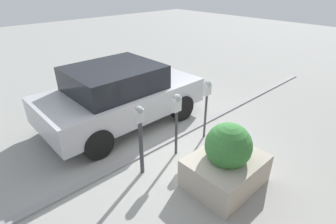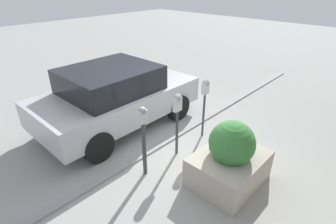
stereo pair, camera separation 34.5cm
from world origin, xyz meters
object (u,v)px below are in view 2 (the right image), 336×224
at_px(parking_meter_second, 177,110).
at_px(planter_box, 230,159).
at_px(parking_meter_middle, 205,94).
at_px(parked_car_front, 116,96).
at_px(parking_meter_nearest, 143,133).

height_order(parking_meter_second, planter_box, parking_meter_second).
bearing_deg(parking_meter_middle, planter_box, -126.31).
height_order(planter_box, parked_car_front, parked_car_front).
xyz_separation_m(parking_meter_nearest, parking_meter_middle, (1.86, 0.02, 0.15)).
bearing_deg(parking_meter_nearest, parking_meter_middle, 0.64).
relative_size(parking_meter_nearest, parking_meter_middle, 1.01).
distance_m(parking_meter_middle, planter_box, 1.69).
xyz_separation_m(parking_meter_middle, parked_car_front, (-1.04, 1.90, -0.28)).
bearing_deg(parking_meter_nearest, planter_box, -53.91).
distance_m(parking_meter_nearest, planter_box, 1.61).
distance_m(planter_box, parked_car_front, 3.20).
bearing_deg(parking_meter_nearest, parked_car_front, 66.99).
bearing_deg(planter_box, parked_car_front, 91.82).
distance_m(parking_meter_second, parked_car_front, 1.94).
bearing_deg(parking_meter_second, parking_meter_nearest, 179.56).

